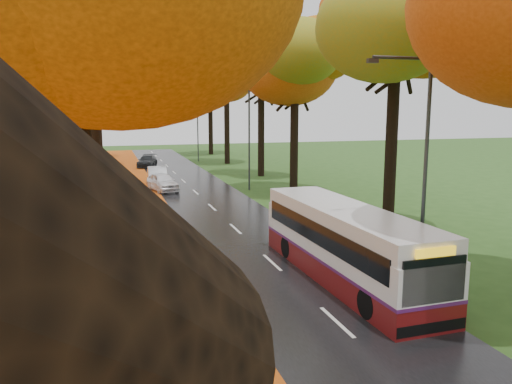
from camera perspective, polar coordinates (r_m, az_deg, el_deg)
name	(u,v)px	position (r m, az deg, el deg)	size (l,w,h in m)	color
road	(209,205)	(32.85, -5.41, -1.44)	(6.50, 90.00, 0.04)	black
centre_line	(209,204)	(32.85, -5.41, -1.40)	(0.12, 90.00, 0.01)	silver
leaf_verge	(63,213)	(32.36, -21.24, -2.25)	(12.00, 90.00, 0.02)	#7F3D0B
leaf_drift	(162,207)	(32.40, -10.71, -1.69)	(0.90, 90.00, 0.01)	#DB5516
trees_left	(86,55)	(33.85, -18.82, 14.60)	(9.20, 74.00, 13.88)	black
trees_right	(302,59)	(36.31, 5.29, 14.93)	(9.30, 74.20, 13.96)	black
bollard_row	(225,353)	(13.10, -3.56, -17.87)	(0.11, 23.51, 0.52)	black
streetlamp_near	(420,155)	(17.93, 18.22, 4.06)	(2.45, 0.18, 8.00)	#333538
streetlamp_mid	(246,129)	(38.07, -1.16, 7.23)	(2.45, 0.18, 8.00)	#333538
streetlamp_far	(195,121)	(59.54, -6.94, 8.02)	(2.45, 0.18, 8.00)	#333538
bus	(345,242)	(18.68, 10.15, -5.62)	(2.58, 10.23, 2.68)	#570D0E
car_white	(163,182)	(38.62, -10.62, 1.15)	(1.61, 4.00, 1.36)	white
car_silver	(157,175)	(42.10, -11.19, 1.87)	(1.52, 4.35, 1.43)	#929599
car_dark	(147,161)	(54.67, -12.33, 3.47)	(1.71, 4.21, 1.22)	black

